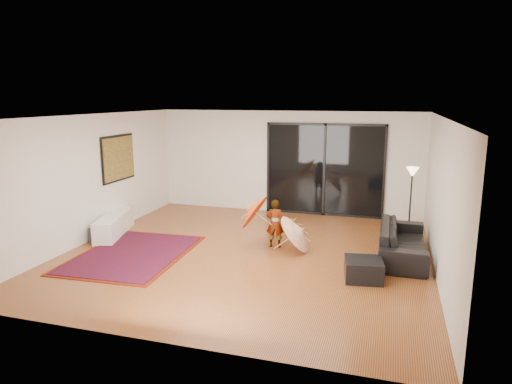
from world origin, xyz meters
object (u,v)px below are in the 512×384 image
at_px(child, 275,223).
at_px(media_console, 114,225).
at_px(ottoman, 364,269).
at_px(sofa, 403,241).

bearing_deg(child, media_console, -3.36).
relative_size(media_console, ottoman, 2.72).
xyz_separation_m(sofa, ottoman, (-0.64, -1.35, -0.14)).
height_order(media_console, sofa, sofa).
bearing_deg(ottoman, child, 146.58).
xyz_separation_m(media_console, sofa, (6.20, 0.33, 0.09)).
bearing_deg(child, sofa, 175.93).
relative_size(media_console, child, 1.68).
xyz_separation_m(media_console, ottoman, (5.56, -1.02, -0.06)).
relative_size(sofa, child, 2.18).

